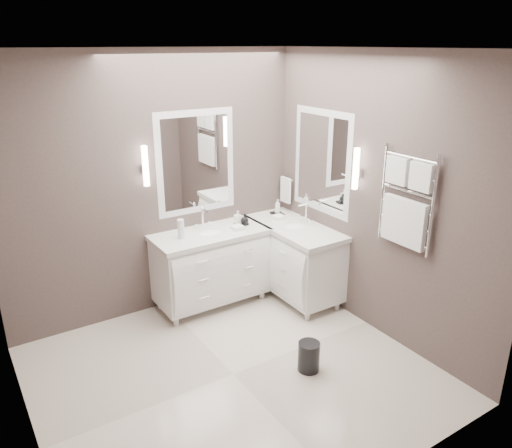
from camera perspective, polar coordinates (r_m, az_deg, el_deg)
floor at (r=4.58m, az=-2.64°, el=-16.82°), size 3.20×3.00×0.01m
ceiling at (r=3.66m, az=-3.34°, el=19.47°), size 3.20×3.00×0.01m
wall_back at (r=5.21m, az=-11.30°, el=4.19°), size 3.20×0.01×2.70m
wall_front at (r=2.84m, az=12.74°, el=-9.84°), size 3.20×0.01×2.70m
wall_left at (r=3.48m, az=-26.59°, el=-5.79°), size 0.01×3.00×2.70m
wall_right at (r=4.88m, az=13.61°, el=2.91°), size 0.01×3.00×2.70m
vanity_back at (r=5.44m, az=-5.17°, el=-4.51°), size 1.24×0.59×0.97m
vanity_right at (r=5.62m, az=4.31°, el=-3.65°), size 0.59×1.24×0.97m
mirror_back at (r=5.33m, az=-6.87°, el=6.99°), size 0.90×0.02×1.10m
mirror_right at (r=5.37m, az=7.51°, el=7.08°), size 0.02×0.90×1.10m
sconce_back at (r=5.04m, az=-12.51°, el=6.41°), size 0.06×0.06×0.40m
sconce_right at (r=4.91m, az=11.34°, el=6.13°), size 0.06×0.06×0.40m
towel_bar_corner at (r=5.87m, az=3.41°, el=3.96°), size 0.03×0.22×0.30m
towel_ladder at (r=4.57m, az=16.76°, el=2.03°), size 0.06×0.58×0.90m
waste_bin at (r=4.57m, az=6.05°, el=-14.82°), size 0.20×0.20×0.27m
amenity_tray_back at (r=5.48m, az=-1.72°, el=-0.03°), size 0.16×0.13×0.02m
amenity_tray_right at (r=5.81m, az=2.46°, el=1.16°), size 0.14×0.17×0.02m
water_bottle at (r=5.14m, az=-8.58°, el=-0.57°), size 0.08×0.08×0.20m
soap_bottle_a at (r=5.45m, az=-2.11°, el=0.78°), size 0.06×0.07×0.14m
soap_bottle_b at (r=5.45m, az=-1.30°, el=0.58°), size 0.11×0.11×0.11m
soap_bottle_c at (r=5.78m, az=2.47°, el=2.04°), size 0.08×0.08×0.16m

